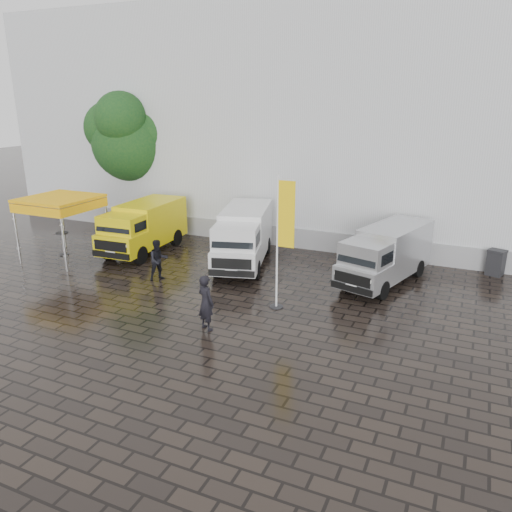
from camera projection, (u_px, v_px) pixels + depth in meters
The scene contains 13 objects.
ground at pixel (261, 311), 17.92m from camera, with size 120.00×120.00×0.00m, color black.
exhibition_hall at pixel (402, 121), 29.21m from camera, with size 44.00×16.00×12.00m, color silver.
hall_plinth at pixel (366, 246), 23.89m from camera, with size 44.00×0.15×1.00m, color gray.
van_yellow at pixel (143, 228), 24.38m from camera, with size 1.99×5.17×2.39m, color yellow, non-canonical shape.
van_white at pixel (244, 238), 22.53m from camera, with size 1.92×5.76×2.50m, color silver, non-canonical shape.
van_silver at pixel (386, 256), 20.30m from camera, with size 1.76×5.29×2.29m, color #B3B4B8, non-canonical shape.
canopy_tent at pixel (59, 202), 22.86m from camera, with size 3.02×3.02×2.96m.
flagpole at pixel (282, 237), 17.33m from camera, with size 0.88×0.50×4.85m.
tree at pixel (131, 137), 28.65m from camera, with size 4.43×4.43×7.95m.
cocktail_table at pixel (63, 244), 24.07m from camera, with size 0.60×0.60×1.12m, color black.
wheelie_bin at pixel (496, 262), 21.36m from camera, with size 0.68×0.68×1.13m, color black.
person_front at pixel (206, 303), 16.23m from camera, with size 0.69×0.45×1.89m, color black.
person_tent at pixel (159, 260), 20.72m from camera, with size 0.84×0.65×1.72m, color black.
Camera 1 is at (6.56, -15.10, 7.33)m, focal length 35.00 mm.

